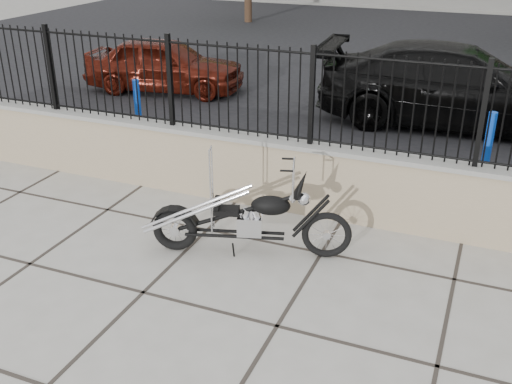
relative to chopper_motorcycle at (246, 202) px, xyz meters
The scene contains 9 objects.
ground_plane 1.50m from the chopper_motorcycle, 120.30° to the right, with size 90.00×90.00×0.00m, color #99968E.
parking_lot 11.38m from the chopper_motorcycle, 93.43° to the left, with size 30.00×30.00×0.00m, color black.
retaining_wall 1.51m from the chopper_motorcycle, 116.99° to the left, with size 14.00×0.36×0.96m, color gray.
iron_fence 1.75m from the chopper_motorcycle, 116.99° to the left, with size 14.00×0.08×1.20m, color black.
chopper_motorcycle is the anchor object (origin of this frame).
car_red 7.49m from the chopper_motorcycle, 127.22° to the left, with size 1.42×3.54×1.20m, color #4C130A.
car_black 6.17m from the chopper_motorcycle, 73.75° to the left, with size 2.08×5.12×1.48m, color black.
bollard_a 4.70m from the chopper_motorcycle, 137.50° to the left, with size 0.12×0.12×1.00m, color blue.
bollard_b 4.17m from the chopper_motorcycle, 54.28° to the left, with size 0.12×0.12×1.04m, color blue.
Camera 1 is at (3.10, -4.42, 3.58)m, focal length 42.00 mm.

